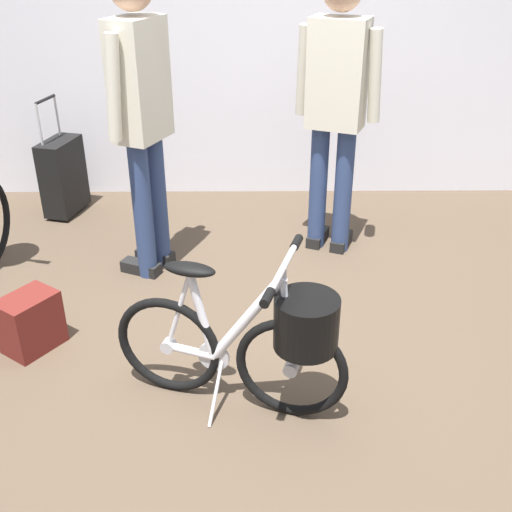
# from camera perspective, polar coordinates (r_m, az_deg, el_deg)

# --- Properties ---
(ground_plane) EXTENTS (7.43, 7.43, 0.00)m
(ground_plane) POSITION_cam_1_polar(r_m,az_deg,el_deg) (2.84, 1.73, -12.65)
(ground_plane) COLOR brown
(back_wall) EXTENTS (7.43, 0.10, 2.70)m
(back_wall) POSITION_cam_1_polar(r_m,az_deg,el_deg) (4.60, 0.83, 21.96)
(back_wall) COLOR silver
(back_wall) RESTS_ON ground_plane
(folding_bike_foreground) EXTENTS (0.99, 0.52, 0.73)m
(folding_bike_foreground) POSITION_cam_1_polar(r_m,az_deg,el_deg) (2.56, 0.11, -7.60)
(folding_bike_foreground) COLOR black
(folding_bike_foreground) RESTS_ON ground_plane
(visitor_near_wall) EXTENTS (0.36, 0.49, 1.69)m
(visitor_near_wall) POSITION_cam_1_polar(r_m,az_deg,el_deg) (3.47, -10.50, 13.02)
(visitor_near_wall) COLOR navy
(visitor_near_wall) RESTS_ON ground_plane
(visitor_browsing) EXTENTS (0.50, 0.36, 1.65)m
(visitor_browsing) POSITION_cam_1_polar(r_m,az_deg,el_deg) (3.72, 7.38, 13.82)
(visitor_browsing) COLOR navy
(visitor_browsing) RESTS_ON ground_plane
(rolling_suitcase) EXTENTS (0.26, 0.39, 0.83)m
(rolling_suitcase) POSITION_cam_1_polar(r_m,az_deg,el_deg) (4.62, -17.34, 7.07)
(rolling_suitcase) COLOR black
(rolling_suitcase) RESTS_ON ground_plane
(backpack_on_floor) EXTENTS (0.31, 0.33, 0.29)m
(backpack_on_floor) POSITION_cam_1_polar(r_m,az_deg,el_deg) (3.23, -20.09, -5.75)
(backpack_on_floor) COLOR maroon
(backpack_on_floor) RESTS_ON ground_plane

